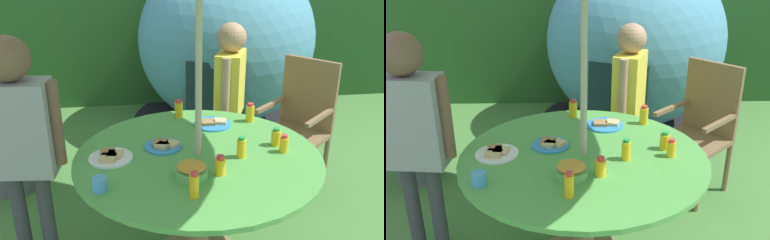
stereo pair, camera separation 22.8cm
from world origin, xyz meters
The scene contains 19 objects.
hedge_backdrop centered at (0.00, 3.15, 1.00)m, with size 9.00×0.70×2.00m, color #285623.
garden_table centered at (0.00, 0.00, 0.57)m, with size 1.38×1.38×0.72m.
wooden_chair centered at (0.93, 0.83, 0.54)m, with size 0.63×0.63×1.00m.
dome_tent centered at (0.62, 2.23, 0.89)m, with size 2.52×2.52×1.79m.
potted_plant centered at (-1.33, 0.99, 0.42)m, with size 0.55×0.55×0.75m.
child_in_yellow_shirt centered at (0.38, 0.92, 0.82)m, with size 0.30×0.41×1.29m.
child_in_grey_shirt centered at (-0.96, 0.09, 0.89)m, with size 0.47×0.24×1.39m.
snack_bowl centered at (-0.07, -0.24, 0.75)m, with size 0.17×0.17×0.08m.
plate_center_front centered at (-0.18, 0.11, 0.73)m, with size 0.22×0.22×0.03m.
plate_near_left centered at (0.15, 0.40, 0.73)m, with size 0.24×0.24×0.03m.
plate_far_right centered at (-0.48, 0.01, 0.73)m, with size 0.24×0.24×0.03m.
juice_bottle_near_right centered at (-0.05, 0.57, 0.77)m, with size 0.06×0.06×0.12m.
juice_bottle_far_left centered at (0.41, 0.43, 0.77)m, with size 0.06×0.06×0.12m.
juice_bottle_center_back centered at (0.23, -0.07, 0.77)m, with size 0.05×0.05×0.12m.
juice_bottle_mid_left centered at (0.47, 0.06, 0.77)m, with size 0.06×0.06×0.11m.
juice_bottle_mid_right centered at (-0.08, -0.43, 0.78)m, with size 0.05×0.05×0.13m.
juice_bottle_front_edge centered at (0.48, -0.03, 0.76)m, with size 0.05×0.05×0.10m.
juice_bottle_back_edge centered at (0.08, -0.24, 0.76)m, with size 0.06×0.06×0.10m.
cup_near centered at (-0.52, -0.31, 0.75)m, with size 0.07×0.07×0.07m, color #4C99D8.
Camera 1 is at (-0.31, -2.05, 1.78)m, focal length 38.89 mm.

